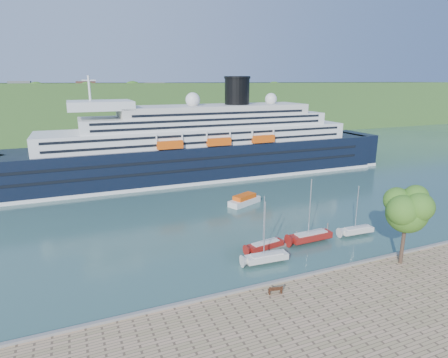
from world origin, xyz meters
TOP-DOWN VIEW (x-y plane):
  - ground at (0.00, 0.00)m, footprint 400.00×400.00m
  - far_hillside at (0.00, 145.00)m, footprint 400.00×50.00m
  - quay_coping at (0.00, -0.20)m, footprint 220.00×0.50m
  - cruise_ship at (1.39, 56.92)m, footprint 117.24×18.46m
  - park_bench at (-8.20, -2.21)m, footprint 1.86×1.10m
  - promenade_tree at (11.40, -2.20)m, footprint 7.13×7.13m
  - floating_pontoon at (2.06, 11.37)m, footprint 16.19×4.45m
  - sailboat_white_near at (-4.51, 6.48)m, footprint 6.88×2.27m
  - sailboat_red at (5.46, 9.99)m, footprint 7.84×2.37m
  - sailboat_white_far at (14.34, 9.50)m, footprint 6.42×2.05m
  - tender_launch at (3.93, 31.25)m, footprint 8.06×5.47m
  - sailboat_extra at (-2.65, 10.21)m, footprint 6.64×2.73m

SIDE VIEW (x-z plane):
  - ground at x=0.00m, z-range 0.00..0.00m
  - floating_pontoon at x=2.06m, z-range 0.00..0.36m
  - tender_launch at x=3.93m, z-range 0.00..2.11m
  - quay_coping at x=0.00m, z-range 1.00..1.30m
  - park_bench at x=-8.20m, z-range 1.00..2.12m
  - sailboat_white_far at x=14.34m, z-range 0.00..8.19m
  - sailboat_extra at x=-2.65m, z-range 0.00..8.32m
  - sailboat_white_near at x=-4.51m, z-range 0.00..8.76m
  - sailboat_red at x=5.46m, z-range 0.00..10.05m
  - promenade_tree at x=11.40m, z-range 1.00..12.82m
  - far_hillside at x=0.00m, z-range 0.00..24.00m
  - cruise_ship at x=1.39m, z-range 0.00..26.28m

